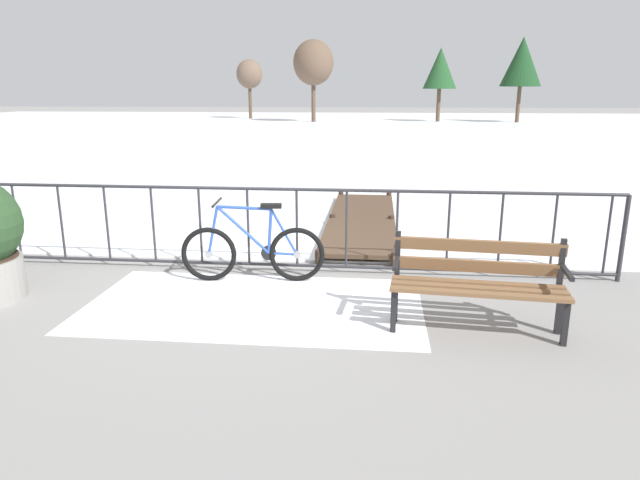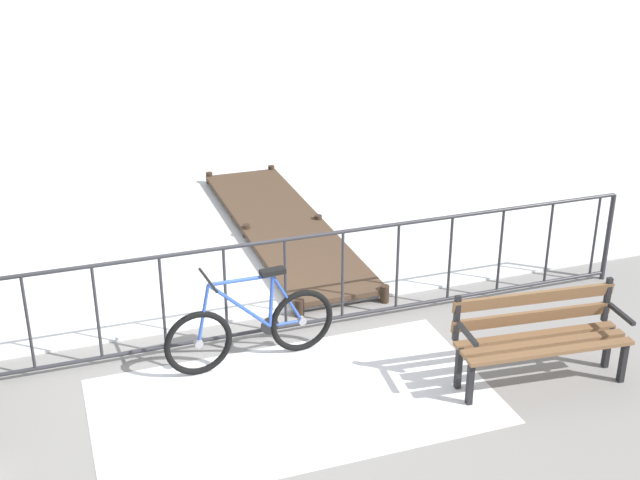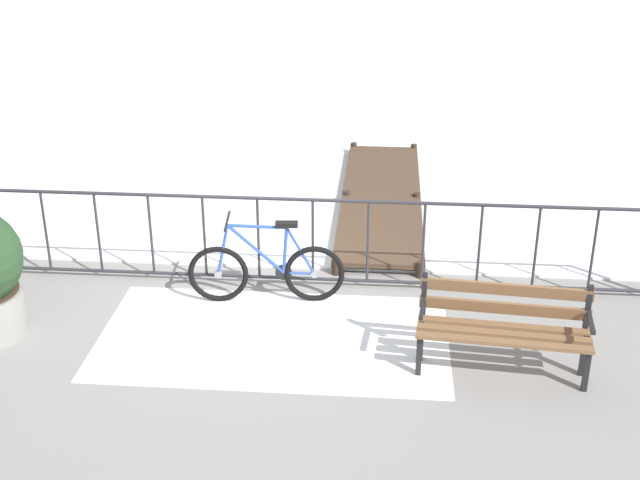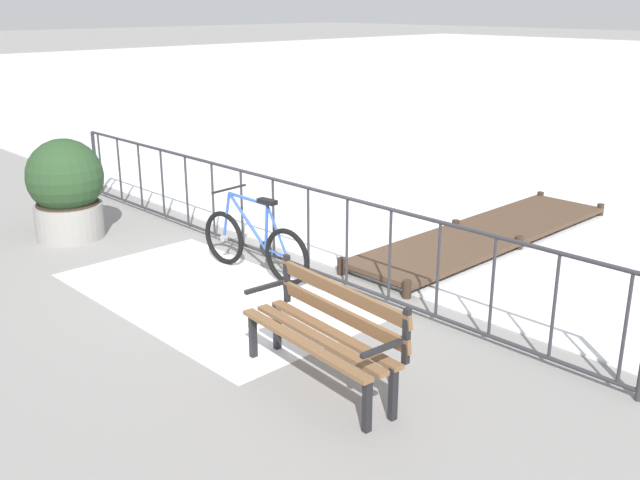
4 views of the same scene
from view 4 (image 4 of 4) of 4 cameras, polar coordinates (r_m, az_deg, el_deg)
ground_plane at (r=8.90m, az=-3.62°, el=-1.75°), size 160.00×160.00×0.00m
snow_patch at (r=7.99m, az=-8.70°, el=-4.31°), size 3.56×1.95×0.01m
railing_fence at (r=8.73m, az=-3.69°, el=1.71°), size 9.06×0.06×1.07m
bicycle_near_railing at (r=8.42m, az=-5.20°, el=-0.31°), size 1.71×0.52×0.97m
park_bench at (r=5.96m, az=0.54°, el=-6.81°), size 1.64×0.63×0.89m
planter_with_shrub at (r=10.22m, az=-19.38°, el=3.84°), size 1.01×1.01×1.35m
wooden_dock at (r=9.83m, az=12.96°, el=0.49°), size 1.10×4.57×0.20m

